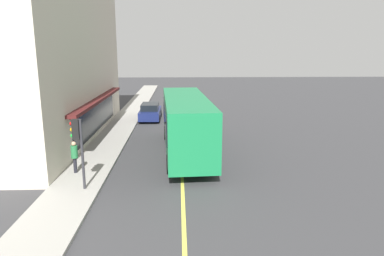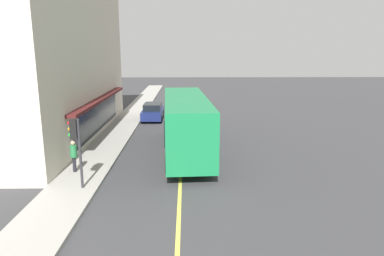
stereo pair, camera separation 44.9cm
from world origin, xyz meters
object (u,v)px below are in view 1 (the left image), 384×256
Objects in this scene: car_navy at (150,112)px; pedestrian_by_curb at (74,154)px; bus at (186,122)px; traffic_light at (78,138)px.

pedestrian_by_curb is (-14.45, 2.71, 0.39)m from car_navy.
bus is 3.52× the size of traffic_light.
car_navy is (16.61, -1.86, -1.79)m from traffic_light.
traffic_light reaches higher than pedestrian_by_curb.
pedestrian_by_curb is at bearing 123.30° from bus.
traffic_light is at bearing 173.62° from car_navy.
bus is 6.91m from pedestrian_by_curb.
pedestrian_by_curb is (2.16, 0.85, -1.40)m from traffic_light.
bus is 7.69m from traffic_light.
traffic_light is 0.74× the size of car_navy.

